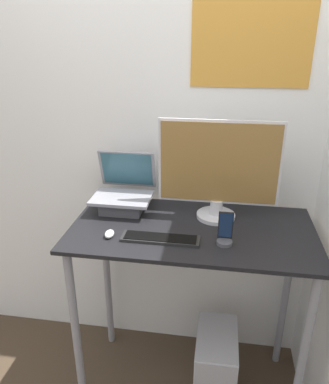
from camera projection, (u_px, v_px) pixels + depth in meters
wall_back at (200, 154)px, 2.08m from camera, size 6.00×0.06×2.60m
desk at (191, 259)px, 1.89m from camera, size 1.18×0.62×1.05m
laptop at (123, 196)px, 1.98m from camera, size 0.31×0.28×0.30m
monitor at (218, 172)px, 1.83m from camera, size 0.59×0.20×0.50m
keyboard at (160, 238)px, 1.71m from camera, size 0.36×0.09×0.02m
mouse at (109, 234)px, 1.73m from camera, size 0.04×0.07×0.03m
cell_phone at (225, 234)px, 1.66m from camera, size 0.07×0.07×0.16m
computer_tower at (215, 365)px, 2.09m from camera, size 0.22×0.37×0.42m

